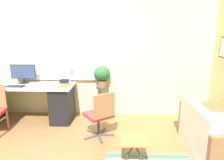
% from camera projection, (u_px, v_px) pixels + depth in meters
% --- Properties ---
extents(ground_plane, '(14.00, 14.00, 0.00)m').
position_uv_depth(ground_plane, '(59.00, 128.00, 3.95)').
color(ground_plane, olive).
extents(wall_back_with_window, '(9.00, 0.12, 2.70)m').
position_uv_depth(wall_back_with_window, '(65.00, 55.00, 4.37)').
color(wall_back_with_window, beige).
rests_on(wall_back_with_window, ground_plane).
extents(desk, '(2.08, 0.68, 0.77)m').
position_uv_depth(desk, '(25.00, 102.00, 4.21)').
color(desk, '#B2B7BC').
rests_on(desk, ground_plane).
extents(monitor, '(0.54, 0.21, 0.40)m').
position_uv_depth(monitor, '(23.00, 73.00, 4.25)').
color(monitor, black).
rests_on(monitor, desk).
extents(keyboard, '(0.37, 0.13, 0.02)m').
position_uv_depth(keyboard, '(15.00, 86.00, 4.01)').
color(keyboard, black).
rests_on(keyboard, desk).
extents(mouse, '(0.04, 0.06, 0.03)m').
position_uv_depth(mouse, '(28.00, 86.00, 4.00)').
color(mouse, silver).
rests_on(mouse, desk).
extents(desk_lamp, '(0.14, 0.14, 0.44)m').
position_uv_depth(desk_lamp, '(69.00, 68.00, 4.23)').
color(desk_lamp, '#ADADB2').
rests_on(desk_lamp, desk).
extents(book_stack, '(0.22, 0.18, 0.14)m').
position_uv_depth(book_stack, '(64.00, 83.00, 4.03)').
color(book_stack, orange).
rests_on(book_stack, desk).
extents(office_chair_swivel, '(0.59, 0.60, 0.86)m').
position_uv_depth(office_chair_swivel, '(100.00, 114.00, 3.49)').
color(office_chair_swivel, '#47474C').
rests_on(office_chair_swivel, ground_plane).
extents(couch_loveseat, '(0.82, 1.32, 0.77)m').
position_uv_depth(couch_loveseat, '(215.00, 137.00, 3.08)').
color(couch_loveseat, white).
rests_on(couch_loveseat, ground_plane).
extents(plant_stand, '(0.27, 0.27, 0.67)m').
position_uv_depth(plant_stand, '(102.00, 90.00, 4.38)').
color(plant_stand, '#333338').
rests_on(plant_stand, ground_plane).
extents(potted_plant, '(0.36, 0.36, 0.46)m').
position_uv_depth(potted_plant, '(102.00, 75.00, 4.29)').
color(potted_plant, brown).
rests_on(potted_plant, plant_stand).
extents(folding_stool, '(0.39, 0.33, 0.40)m').
position_uv_depth(folding_stool, '(134.00, 142.00, 2.77)').
color(folding_stool, olive).
rests_on(folding_stool, ground_plane).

